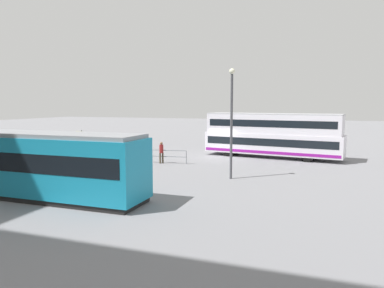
{
  "coord_description": "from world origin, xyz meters",
  "views": [
    {
      "loc": [
        -8.44,
        30.78,
        4.73
      ],
      "look_at": [
        0.15,
        6.71,
        1.88
      ],
      "focal_mm": 33.8,
      "sensor_mm": 36.0,
      "label": 1
    }
  ],
  "objects_px": {
    "double_decker_bus": "(272,135)",
    "info_sign": "(82,139)",
    "pedestrian_near_railing": "(161,151)",
    "tram_yellow": "(16,162)",
    "street_lamp": "(232,115)"
  },
  "relations": [
    {
      "from": "pedestrian_near_railing",
      "to": "info_sign",
      "type": "distance_m",
      "value": 7.33
    },
    {
      "from": "double_decker_bus",
      "to": "pedestrian_near_railing",
      "type": "height_order",
      "value": "double_decker_bus"
    },
    {
      "from": "pedestrian_near_railing",
      "to": "street_lamp",
      "type": "xyz_separation_m",
      "value": [
        -6.62,
        3.96,
        3.03
      ]
    },
    {
      "from": "double_decker_bus",
      "to": "tram_yellow",
      "type": "height_order",
      "value": "double_decker_bus"
    },
    {
      "from": "info_sign",
      "to": "tram_yellow",
      "type": "bearing_deg",
      "value": 111.02
    },
    {
      "from": "pedestrian_near_railing",
      "to": "street_lamp",
      "type": "bearing_deg",
      "value": 149.13
    },
    {
      "from": "street_lamp",
      "to": "tram_yellow",
      "type": "bearing_deg",
      "value": 39.1
    },
    {
      "from": "double_decker_bus",
      "to": "street_lamp",
      "type": "bearing_deg",
      "value": 82.9
    },
    {
      "from": "double_decker_bus",
      "to": "pedestrian_near_railing",
      "type": "xyz_separation_m",
      "value": [
        7.88,
        6.11,
        -1.0
      ]
    },
    {
      "from": "double_decker_bus",
      "to": "tram_yellow",
      "type": "xyz_separation_m",
      "value": [
        10.79,
        17.82,
        -0.27
      ]
    },
    {
      "from": "info_sign",
      "to": "pedestrian_near_railing",
      "type": "bearing_deg",
      "value": -177.26
    },
    {
      "from": "double_decker_bus",
      "to": "tram_yellow",
      "type": "distance_m",
      "value": 20.84
    },
    {
      "from": "tram_yellow",
      "to": "info_sign",
      "type": "xyz_separation_m",
      "value": [
        4.37,
        -11.36,
        0.03
      ]
    },
    {
      "from": "pedestrian_near_railing",
      "to": "double_decker_bus",
      "type": "bearing_deg",
      "value": -142.18
    },
    {
      "from": "double_decker_bus",
      "to": "info_sign",
      "type": "xyz_separation_m",
      "value": [
        15.16,
        6.46,
        -0.24
      ]
    }
  ]
}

